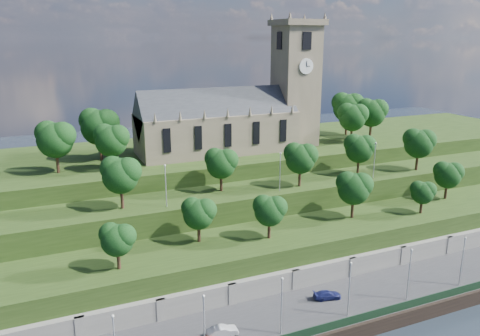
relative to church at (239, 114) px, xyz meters
name	(u,v)px	position (x,y,z in m)	size (l,w,h in m)	color
ground	(370,335)	(-0.79, -45.98, -22.52)	(320.00, 320.00, 0.00)	black
promenade	(344,305)	(-0.79, -39.98, -21.52)	(160.00, 12.00, 2.00)	#2D2D30
quay_wall	(371,328)	(-0.79, -46.03, -21.42)	(160.00, 0.50, 2.20)	black
fence	(369,315)	(-0.79, -45.38, -19.92)	(160.00, 0.10, 1.20)	black
retaining_wall	(321,277)	(-0.79, -34.01, -20.02)	(160.00, 2.10, 5.00)	slate
embankment_lower	(301,252)	(-0.79, -27.98, -18.52)	(160.00, 12.00, 8.00)	#203511
embankment_upper	(271,217)	(-0.79, -16.98, -16.52)	(160.00, 10.00, 12.00)	#203511
hilltop	(228,179)	(-0.79, 4.02, -15.02)	(160.00, 32.00, 15.00)	#203511
church	(239,114)	(0.00, 0.00, 0.00)	(38.60, 12.35, 27.60)	#6B5E4B
trees_lower	(322,197)	(2.80, -27.63, -9.69)	(66.82, 8.60, 8.07)	#311C13
trees_upper	(297,155)	(3.64, -17.88, -5.03)	(64.10, 8.37, 8.44)	#311C13
trees_hilltop	(246,119)	(1.26, -0.93, -1.12)	(74.83, 16.17, 10.15)	#311C13
lamp_posts_promenade	(349,285)	(-2.79, -43.48, -16.03)	(60.36, 0.36, 7.77)	#B2B2B7
lamp_posts_upper	(280,168)	(-0.79, -19.98, -6.49)	(40.36, 0.36, 6.88)	#B2B2B7
car_middle	(222,331)	(-19.65, -41.02, -19.88)	(1.36, 3.91, 1.29)	#9A9B9F
car_right	(327,295)	(-2.94, -38.89, -19.94)	(1.62, 3.98, 1.16)	navy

